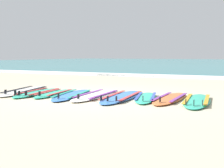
# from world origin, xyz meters

# --- Properties ---
(ground_plane) EXTENTS (80.00, 80.00, 0.00)m
(ground_plane) POSITION_xyz_m (0.00, 0.00, 0.00)
(ground_plane) COLOR #C1B599
(wave_foam_strip) EXTENTS (80.00, 0.74, 0.11)m
(wave_foam_strip) POSITION_xyz_m (0.00, 7.13, 0.06)
(wave_foam_strip) COLOR white
(wave_foam_strip) RESTS_ON ground
(surfboard_0) EXTENTS (1.24, 2.63, 0.18)m
(surfboard_0) POSITION_xyz_m (-2.28, -0.19, 0.04)
(surfboard_0) COLOR white
(surfboard_0) RESTS_ON ground
(surfboard_1) EXTENTS (0.87, 2.26, 0.18)m
(surfboard_1) POSITION_xyz_m (-1.67, -0.37, 0.04)
(surfboard_1) COLOR #2DB793
(surfboard_1) RESTS_ON ground
(surfboard_2) EXTENTS (0.80, 2.00, 0.18)m
(surfboard_2) POSITION_xyz_m (-1.17, -0.31, 0.04)
(surfboard_2) COLOR #2DB793
(surfboard_2) RESTS_ON ground
(surfboard_3) EXTENTS (1.13, 2.44, 0.18)m
(surfboard_3) POSITION_xyz_m (-0.58, -0.33, 0.04)
(surfboard_3) COLOR #3875CC
(surfboard_3) RESTS_ON ground
(surfboard_4) EXTENTS (0.82, 2.55, 0.18)m
(surfboard_4) POSITION_xyz_m (-0.01, -0.11, 0.04)
(surfboard_4) COLOR white
(surfboard_4) RESTS_ON ground
(surfboard_5) EXTENTS (0.91, 2.60, 0.18)m
(surfboard_5) POSITION_xyz_m (0.71, -0.11, 0.04)
(surfboard_5) COLOR #3875CC
(surfboard_5) RESTS_ON ground
(surfboard_6) EXTENTS (0.97, 2.02, 0.18)m
(surfboard_6) POSITION_xyz_m (1.28, 0.00, 0.04)
(surfboard_6) COLOR #2DB793
(surfboard_6) RESTS_ON ground
(surfboard_7) EXTENTS (0.59, 2.25, 0.18)m
(surfboard_7) POSITION_xyz_m (1.84, 0.13, 0.04)
(surfboard_7) COLOR orange
(surfboard_7) RESTS_ON ground
(surfboard_8) EXTENTS (0.83, 2.37, 0.18)m
(surfboard_8) POSITION_xyz_m (2.47, 0.03, 0.04)
(surfboard_8) COLOR #2DB793
(surfboard_8) RESTS_ON ground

